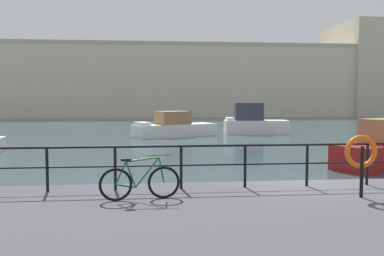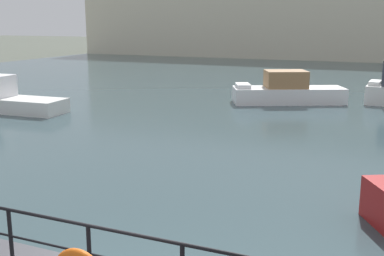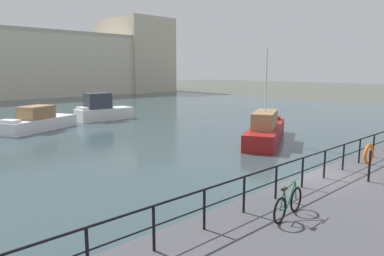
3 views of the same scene
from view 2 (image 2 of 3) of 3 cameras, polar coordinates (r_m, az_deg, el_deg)
The scene contains 3 objects.
water_basin at distance 37.13m, azimuth 17.12°, elevation 4.49°, with size 80.00×60.00×0.01m, color #33474C.
moored_green_narrowboat at distance 29.71m, azimuth 11.23°, elevation 4.33°, with size 6.87×4.69×1.97m.
quay_railing at distance 8.75m, azimuth -20.84°, elevation -10.96°, with size 22.34×0.07×1.08m.
Camera 2 is at (3.98, -6.39, 4.92)m, focal length 44.88 mm.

